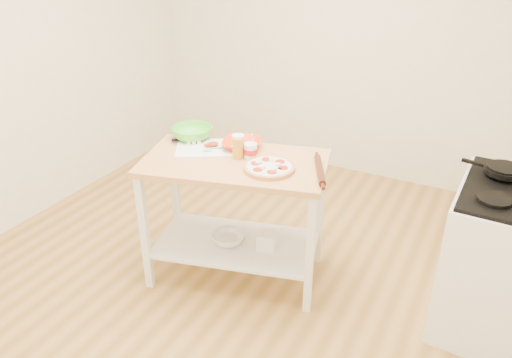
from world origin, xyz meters
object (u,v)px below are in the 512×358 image
at_px(pizza, 269,167).
at_px(shelf_glass_bowl, 228,238).
at_px(gas_stove, 508,261).
at_px(shelf_bin, 266,241).
at_px(yogurt_tub, 251,151).
at_px(knife, 186,140).
at_px(rolling_pin, 320,170).
at_px(green_bowl, 192,133).
at_px(spatula, 212,149).
at_px(skillet, 503,170).
at_px(prep_island, 235,194).
at_px(orange_bowl, 242,145).
at_px(beer_pint, 238,146).
at_px(cutting_board, 206,148).

relative_size(pizza, shelf_glass_bowl, 1.36).
distance_m(gas_stove, shelf_bin, 1.51).
relative_size(yogurt_tub, shelf_bin, 1.52).
relative_size(knife, rolling_pin, 0.61).
distance_m(knife, green_bowl, 0.07).
height_order(spatula, yogurt_tub, yogurt_tub).
bearing_deg(skillet, rolling_pin, -147.53).
xyz_separation_m(skillet, yogurt_tub, (-1.47, -0.40, -0.02)).
distance_m(prep_island, spatula, 0.34).
bearing_deg(skillet, yogurt_tub, -154.22).
height_order(orange_bowl, yogurt_tub, yogurt_tub).
bearing_deg(beer_pint, shelf_bin, -2.41).
height_order(skillet, yogurt_tub, yogurt_tub).
distance_m(shelf_glass_bowl, shelf_bin, 0.27).
distance_m(rolling_pin, shelf_glass_bowl, 0.88).
height_order(cutting_board, orange_bowl, orange_bowl).
height_order(prep_island, knife, knife).
xyz_separation_m(gas_stove, pizza, (-1.43, -0.33, 0.44)).
bearing_deg(knife, yogurt_tub, -37.27).
xyz_separation_m(pizza, orange_bowl, (-0.31, 0.20, 0.02)).
distance_m(skillet, green_bowl, 2.02).
height_order(prep_island, cutting_board, cutting_board).
bearing_deg(shelf_bin, prep_island, -169.52).
relative_size(skillet, cutting_board, 0.72).
relative_size(green_bowl, yogurt_tub, 1.56).
relative_size(gas_stove, shelf_glass_bowl, 4.71).
xyz_separation_m(pizza, shelf_glass_bowl, (-0.31, -0.01, -0.62)).
bearing_deg(prep_island, skillet, 17.08).
relative_size(gas_stove, rolling_pin, 2.96).
bearing_deg(knife, cutting_board, -44.32).
xyz_separation_m(knife, beer_pint, (0.46, -0.06, 0.06)).
distance_m(beer_pint, shelf_bin, 0.69).
height_order(orange_bowl, beer_pint, beer_pint).
bearing_deg(shelf_glass_bowl, pizza, 1.96).
height_order(knife, orange_bowl, orange_bowl).
relative_size(spatula, rolling_pin, 0.36).
bearing_deg(beer_pint, pizza, -14.42).
relative_size(knife, orange_bowl, 0.88).
bearing_deg(shelf_bin, cutting_board, 176.07).
relative_size(cutting_board, green_bowl, 1.73).
bearing_deg(yogurt_tub, cutting_board, -179.32).
bearing_deg(shelf_bin, green_bowl, 168.67).
bearing_deg(yogurt_tub, spatula, -175.19).
xyz_separation_m(orange_bowl, shelf_bin, (0.27, -0.14, -0.61)).
height_order(cutting_board, beer_pint, beer_pint).
height_order(green_bowl, beer_pint, beer_pint).
xyz_separation_m(gas_stove, yogurt_tub, (-1.62, -0.24, 0.48)).
bearing_deg(shelf_glass_bowl, beer_pint, 58.23).
relative_size(prep_island, gas_stove, 1.19).
distance_m(beer_pint, rolling_pin, 0.56).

